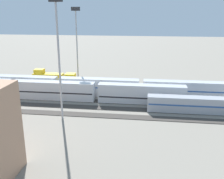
{
  "coord_description": "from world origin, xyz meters",
  "views": [
    {
      "loc": [
        -16.7,
        68.23,
        23.41
      ],
      "look_at": [
        -7.52,
        -0.87,
        2.5
      ],
      "focal_mm": 41.56,
      "sensor_mm": 36.0,
      "label": 1
    }
  ],
  "objects_px": {
    "train_on_track_0": "(48,78)",
    "train_on_track_3": "(54,90)",
    "light_mast_0": "(77,35)",
    "train_on_track_1": "(79,83)",
    "light_mast_1": "(58,44)",
    "train_on_track_2": "(141,89)"
  },
  "relations": [
    {
      "from": "train_on_track_2",
      "to": "light_mast_1",
      "type": "relative_size",
      "value": 3.6
    },
    {
      "from": "train_on_track_2",
      "to": "train_on_track_3",
      "type": "xyz_separation_m",
      "value": [
        23.95,
        5.0,
        -0.0
      ]
    },
    {
      "from": "train_on_track_3",
      "to": "light_mast_0",
      "type": "bearing_deg",
      "value": -96.67
    },
    {
      "from": "train_on_track_1",
      "to": "train_on_track_0",
      "type": "bearing_deg",
      "value": -22.32
    },
    {
      "from": "train_on_track_1",
      "to": "light_mast_0",
      "type": "height_order",
      "value": "light_mast_0"
    },
    {
      "from": "train_on_track_2",
      "to": "light_mast_1",
      "type": "distance_m",
      "value": 28.71
    },
    {
      "from": "train_on_track_0",
      "to": "light_mast_0",
      "type": "relative_size",
      "value": 0.4
    },
    {
      "from": "train_on_track_2",
      "to": "light_mast_1",
      "type": "height_order",
      "value": "light_mast_1"
    },
    {
      "from": "train_on_track_0",
      "to": "train_on_track_3",
      "type": "xyz_separation_m",
      "value": [
        -7.5,
        15.0,
        0.44
      ]
    },
    {
      "from": "train_on_track_0",
      "to": "train_on_track_1",
      "type": "bearing_deg",
      "value": 157.68
    },
    {
      "from": "train_on_track_3",
      "to": "light_mast_0",
      "type": "distance_m",
      "value": 22.88
    },
    {
      "from": "train_on_track_3",
      "to": "train_on_track_1",
      "type": "bearing_deg",
      "value": -115.07
    },
    {
      "from": "train_on_track_0",
      "to": "light_mast_1",
      "type": "xyz_separation_m",
      "value": [
        -14.05,
        27.74,
        14.82
      ]
    },
    {
      "from": "train_on_track_1",
      "to": "train_on_track_0",
      "type": "xyz_separation_m",
      "value": [
        12.18,
        -5.0,
        0.0
      ]
    },
    {
      "from": "train_on_track_3",
      "to": "light_mast_0",
      "type": "xyz_separation_m",
      "value": [
        -2.14,
        -18.34,
        13.5
      ]
    },
    {
      "from": "train_on_track_2",
      "to": "train_on_track_0",
      "type": "xyz_separation_m",
      "value": [
        31.45,
        -10.0,
        -0.44
      ]
    },
    {
      "from": "light_mast_0",
      "to": "light_mast_1",
      "type": "relative_size",
      "value": 0.94
    },
    {
      "from": "train_on_track_3",
      "to": "light_mast_0",
      "type": "height_order",
      "value": "light_mast_0"
    },
    {
      "from": "train_on_track_0",
      "to": "light_mast_1",
      "type": "bearing_deg",
      "value": 116.86
    },
    {
      "from": "train_on_track_1",
      "to": "light_mast_0",
      "type": "distance_m",
      "value": 16.45
    },
    {
      "from": "train_on_track_1",
      "to": "train_on_track_0",
      "type": "distance_m",
      "value": 13.17
    },
    {
      "from": "train_on_track_3",
      "to": "light_mast_0",
      "type": "relative_size",
      "value": 2.86
    }
  ]
}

